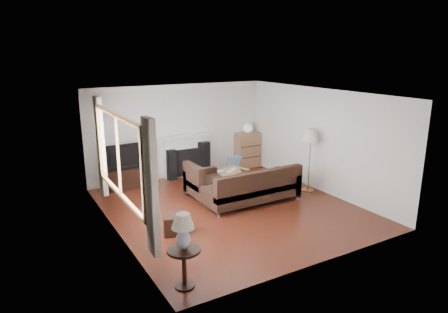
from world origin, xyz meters
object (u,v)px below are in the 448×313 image
tv_stand (128,177)px  floor_lamp (310,160)px  bookshelf (248,150)px  sectional_sofa (251,186)px  side_table (184,268)px  coffee_table (228,178)px

tv_stand → floor_lamp: 4.54m
bookshelf → sectional_sofa: size_ratio=0.43×
tv_stand → side_table: 4.79m
coffee_table → sectional_sofa: bearing=-114.4°
bookshelf → floor_lamp: (0.12, -2.54, 0.26)m
tv_stand → bookshelf: bearing=0.7°
tv_stand → floor_lamp: (3.77, -2.49, 0.52)m
sectional_sofa → coffee_table: 1.29m
bookshelf → side_table: bookshelf is taller
tv_stand → side_table: bearing=-97.3°
side_table → sectional_sofa: bearing=40.3°
floor_lamp → sectional_sofa: bearing=178.8°
floor_lamp → side_table: bearing=-152.7°
bookshelf → side_table: (-4.25, -4.79, -0.21)m
tv_stand → coffee_table: 2.55m
tv_stand → side_table: size_ratio=1.72×
sectional_sofa → coffee_table: sectional_sofa is taller
sectional_sofa → floor_lamp: bearing=-1.2°
tv_stand → coffee_table: bearing=-27.9°
bookshelf → floor_lamp: 2.55m
tv_stand → sectional_sofa: size_ratio=0.43×
floor_lamp → bookshelf: bearing=92.8°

